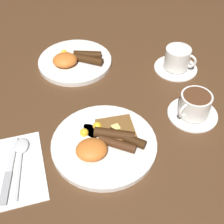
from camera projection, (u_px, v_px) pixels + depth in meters
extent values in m
plane|color=#4C301C|center=(104.00, 146.00, 0.81)|extent=(3.00, 3.00, 0.00)
cylinder|color=silver|center=(104.00, 144.00, 0.81)|extent=(0.27, 0.27, 0.01)
cylinder|color=white|center=(86.00, 134.00, 0.82)|extent=(0.07, 0.07, 0.01)
sphere|color=yellow|center=(84.00, 133.00, 0.81)|extent=(0.02, 0.02, 0.02)
cylinder|color=white|center=(99.00, 128.00, 0.83)|extent=(0.08, 0.08, 0.01)
sphere|color=yellow|center=(97.00, 126.00, 0.83)|extent=(0.02, 0.02, 0.02)
ellipsoid|color=orange|center=(92.00, 150.00, 0.76)|extent=(0.08, 0.07, 0.04)
cylinder|color=#341C0B|center=(127.00, 138.00, 0.80)|extent=(0.10, 0.08, 0.02)
cylinder|color=#402211|center=(117.00, 144.00, 0.78)|extent=(0.10, 0.07, 0.02)
cylinder|color=#3A1F0D|center=(114.00, 134.00, 0.80)|extent=(0.11, 0.06, 0.03)
cube|color=brown|center=(116.00, 130.00, 0.82)|extent=(0.10, 0.09, 0.01)
cube|color=#F4E072|center=(116.00, 127.00, 0.82)|extent=(0.02, 0.02, 0.01)
cylinder|color=silver|center=(75.00, 62.00, 1.06)|extent=(0.25, 0.25, 0.01)
cylinder|color=white|center=(64.00, 56.00, 1.06)|extent=(0.08, 0.08, 0.01)
sphere|color=yellow|center=(64.00, 53.00, 1.06)|extent=(0.02, 0.02, 0.02)
ellipsoid|color=orange|center=(65.00, 60.00, 1.02)|extent=(0.08, 0.07, 0.04)
cylinder|color=#361D0B|center=(89.00, 59.00, 1.03)|extent=(0.10, 0.07, 0.03)
cylinder|color=#341C0A|center=(86.00, 55.00, 1.05)|extent=(0.10, 0.05, 0.03)
cylinder|color=silver|center=(193.00, 114.00, 0.89)|extent=(0.14, 0.14, 0.01)
cylinder|color=silver|center=(195.00, 104.00, 0.86)|extent=(0.09, 0.09, 0.06)
cylinder|color=#56331E|center=(197.00, 96.00, 0.84)|extent=(0.08, 0.08, 0.00)
torus|color=silver|center=(184.00, 110.00, 0.84)|extent=(0.04, 0.03, 0.04)
cylinder|color=silver|center=(176.00, 67.00, 1.04)|extent=(0.14, 0.14, 0.01)
cylinder|color=silver|center=(177.00, 58.00, 1.01)|extent=(0.08, 0.08, 0.07)
cylinder|color=#56331E|center=(179.00, 50.00, 0.99)|extent=(0.07, 0.07, 0.00)
torus|color=silver|center=(190.00, 61.00, 1.00)|extent=(0.04, 0.03, 0.05)
cube|color=white|center=(15.00, 169.00, 0.76)|extent=(0.16, 0.23, 0.01)
cube|color=silver|center=(12.00, 154.00, 0.79)|extent=(0.03, 0.11, 0.00)
cube|color=#9E9EA3|center=(6.00, 188.00, 0.72)|extent=(0.03, 0.09, 0.01)
ellipsoid|color=silver|center=(22.00, 146.00, 0.80)|extent=(0.04, 0.05, 0.01)
cube|color=silver|center=(18.00, 176.00, 0.74)|extent=(0.01, 0.13, 0.00)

